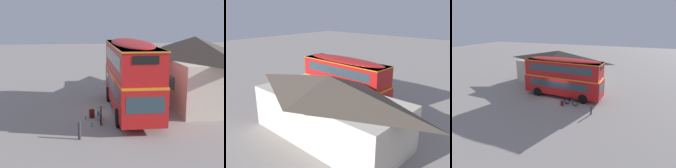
{
  "view_description": "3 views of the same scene",
  "coord_description": "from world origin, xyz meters",
  "views": [
    {
      "loc": [
        20.32,
        -3.35,
        6.14
      ],
      "look_at": [
        0.9,
        -0.49,
        2.1
      ],
      "focal_mm": 50.83,
      "sensor_mm": 36.0,
      "label": 1
    },
    {
      "loc": [
        -14.31,
        18.37,
        9.36
      ],
      "look_at": [
        1.43,
        0.42,
        1.79
      ],
      "focal_mm": 38.1,
      "sensor_mm": 36.0,
      "label": 2
    },
    {
      "loc": [
        9.01,
        -20.17,
        8.72
      ],
      "look_at": [
        0.53,
        0.17,
        1.85
      ],
      "focal_mm": 31.17,
      "sensor_mm": 36.0,
      "label": 3
    }
  ],
  "objects": [
    {
      "name": "ground_plane",
      "position": [
        0.0,
        0.0,
        0.0
      ],
      "size": [
        120.0,
        120.0,
        0.0
      ],
      "primitive_type": "plane",
      "color": "gray"
    },
    {
      "name": "water_bottle_green_metal",
      "position": [
        1.44,
        -2.24,
        0.11
      ],
      "size": [
        0.07,
        0.07,
        0.24
      ],
      "color": "green",
      "rests_on": "ground"
    },
    {
      "name": "kerb_bollard",
      "position": [
        4.69,
        -2.75,
        0.5
      ],
      "size": [
        0.16,
        0.16,
        0.97
      ],
      "color": "#333338",
      "rests_on": "ground"
    },
    {
      "name": "double_decker_bus",
      "position": [
        0.16,
        0.87,
        2.64
      ],
      "size": [
        9.76,
        2.96,
        4.79
      ],
      "color": "black",
      "rests_on": "ground"
    },
    {
      "name": "water_bottle_blue_sports",
      "position": [
        2.76,
        -1.96,
        0.1
      ],
      "size": [
        0.07,
        0.07,
        0.21
      ],
      "color": "#338CBF",
      "rests_on": "ground"
    },
    {
      "name": "touring_bicycle",
      "position": [
        1.92,
        -1.35,
        0.37
      ],
      "size": [
        1.73,
        0.46,
        1.03
      ],
      "color": "black",
      "rests_on": "ground"
    },
    {
      "name": "pub_building",
      "position": [
        -3.07,
        6.56,
        2.47
      ],
      "size": [
        12.36,
        5.99,
        4.83
      ],
      "color": "beige",
      "rests_on": "ground"
    },
    {
      "name": "backpack_on_ground",
      "position": [
        1.12,
        -1.81,
        0.3
      ],
      "size": [
        0.34,
        0.34,
        0.59
      ],
      "color": "maroon",
      "rests_on": "ground"
    }
  ]
}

